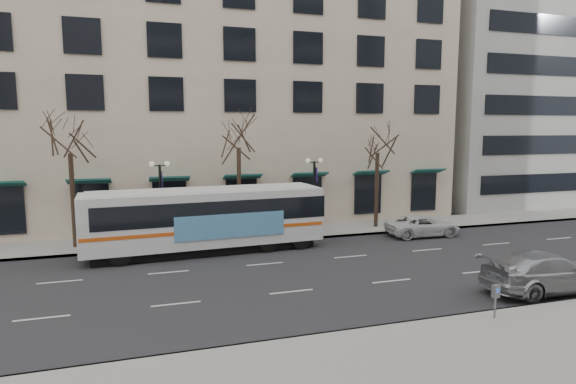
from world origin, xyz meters
name	(u,v)px	position (x,y,z in m)	size (l,w,h in m)	color
ground	(277,277)	(0.00, 0.00, 0.00)	(160.00, 160.00, 0.00)	black
sidewalk_far	(310,231)	(5.00, 9.00, 0.07)	(80.00, 4.00, 0.15)	gray
building_hotel	(186,72)	(-2.00, 21.00, 12.00)	(40.00, 20.00, 24.00)	tan
building_office	(513,30)	(32.00, 21.00, 17.50)	(25.00, 20.00, 35.00)	#999993
tree_far_left	(69,137)	(-10.00, 8.80, 6.70)	(3.60, 3.60, 8.34)	black
tree_far_mid	(238,133)	(0.00, 8.80, 6.91)	(3.60, 3.60, 8.55)	black
tree_far_right	(378,139)	(10.00, 8.80, 6.42)	(3.60, 3.60, 8.06)	black
lamp_post_left	(161,198)	(-4.99, 8.20, 2.94)	(1.22, 0.45, 5.21)	black
lamp_post_right	(314,192)	(5.01, 8.20, 2.94)	(1.22, 0.45, 5.21)	black
city_bus	(207,218)	(-2.53, 5.80, 2.03)	(13.86, 3.72, 3.72)	silver
silver_car	(546,272)	(10.79, -5.62, 0.88)	(2.46, 6.04, 1.75)	#A0A3A8
white_pickup	(423,226)	(11.88, 5.71, 0.69)	(2.29, 4.97, 1.38)	silver
pay_station	(496,294)	(6.24, -7.73, 1.07)	(0.28, 0.20, 1.27)	slate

